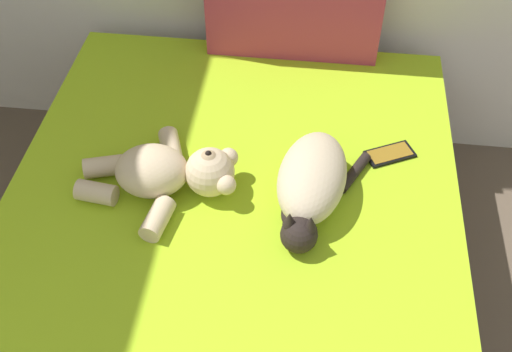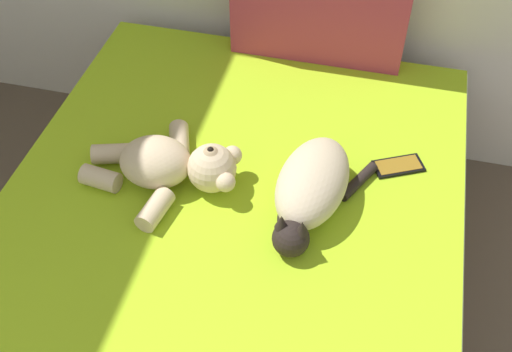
# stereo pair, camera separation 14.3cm
# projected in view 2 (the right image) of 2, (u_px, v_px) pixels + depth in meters

# --- Properties ---
(bed) EXTENTS (1.36, 1.92, 0.51)m
(bed) POSITION_uv_depth(u_px,v_px,m) (220.00, 291.00, 1.87)
(bed) COLOR brown
(bed) RESTS_ON ground_plane
(patterned_cushion) EXTENTS (0.61, 0.11, 0.45)m
(patterned_cushion) POSITION_uv_depth(u_px,v_px,m) (320.00, 0.00, 2.10)
(patterned_cushion) COLOR #A5334C
(patterned_cushion) RESTS_ON bed
(cat) EXTENTS (0.29, 0.42, 0.15)m
(cat) POSITION_uv_depth(u_px,v_px,m) (311.00, 188.00, 1.72)
(cat) COLOR #C6B293
(cat) RESTS_ON bed
(teddy_bear) EXTENTS (0.47, 0.41, 0.15)m
(teddy_bear) POSITION_uv_depth(u_px,v_px,m) (172.00, 165.00, 1.79)
(teddy_bear) COLOR beige
(teddy_bear) RESTS_ON bed
(cell_phone) EXTENTS (0.16, 0.13, 0.01)m
(cell_phone) POSITION_uv_depth(u_px,v_px,m) (398.00, 166.00, 1.87)
(cell_phone) COLOR black
(cell_phone) RESTS_ON bed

